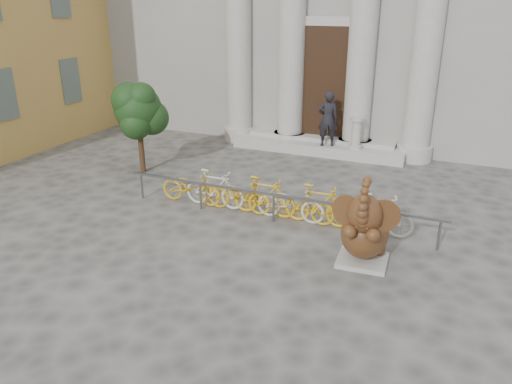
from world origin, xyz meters
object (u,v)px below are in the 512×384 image
at_px(elephant_statue, 365,231).
at_px(tree, 138,110).
at_px(pedestrian, 328,119).
at_px(bike_rack, 277,199).

height_order(elephant_statue, tree, tree).
bearing_deg(tree, elephant_statue, -22.02).
bearing_deg(pedestrian, bike_rack, 71.38).
bearing_deg(elephant_statue, tree, 154.69).
height_order(bike_rack, pedestrian, pedestrian).
bearing_deg(bike_rack, elephant_statue, -30.78).
height_order(elephant_statue, bike_rack, elephant_statue).
xyz_separation_m(bike_rack, tree, (-5.02, 1.56, 1.45)).
bearing_deg(elephant_statue, bike_rack, 145.93).
relative_size(elephant_statue, tree, 0.71).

